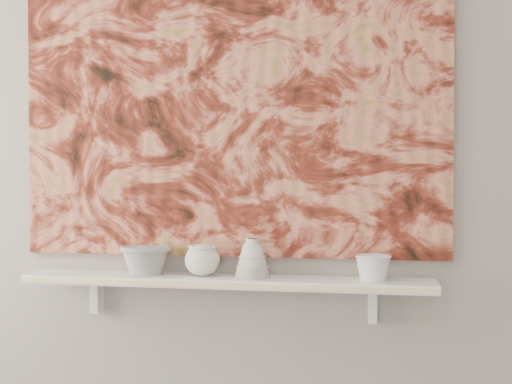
% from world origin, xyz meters
% --- Properties ---
extents(wall_back, '(3.60, 0.00, 3.60)m').
position_xyz_m(wall_back, '(0.00, 1.60, 1.35)').
color(wall_back, gray).
rests_on(wall_back, floor).
extents(shelf, '(1.40, 0.18, 0.03)m').
position_xyz_m(shelf, '(0.00, 1.51, 0.92)').
color(shelf, silver).
rests_on(shelf, wall_back).
extents(shelf_stripe, '(1.40, 0.01, 0.02)m').
position_xyz_m(shelf_stripe, '(0.00, 1.41, 0.92)').
color(shelf_stripe, beige).
rests_on(shelf_stripe, shelf).
extents(bracket_left, '(0.03, 0.06, 0.12)m').
position_xyz_m(bracket_left, '(-0.49, 1.57, 0.84)').
color(bracket_left, silver).
rests_on(bracket_left, wall_back).
extents(bracket_right, '(0.03, 0.06, 0.12)m').
position_xyz_m(bracket_right, '(0.49, 1.57, 0.84)').
color(bracket_right, silver).
rests_on(bracket_right, wall_back).
extents(painting, '(1.50, 0.02, 1.10)m').
position_xyz_m(painting, '(0.00, 1.59, 1.54)').
color(painting, maroon).
rests_on(painting, wall_back).
extents(house_motif, '(0.09, 0.00, 0.08)m').
position_xyz_m(house_motif, '(0.45, 1.57, 1.23)').
color(house_motif, black).
rests_on(house_motif, painting).
extents(bowl_grey, '(0.20, 0.20, 0.10)m').
position_xyz_m(bowl_grey, '(-0.28, 1.51, 0.98)').
color(bowl_grey, gray).
rests_on(bowl_grey, shelf).
extents(cup_cream, '(0.15, 0.15, 0.11)m').
position_xyz_m(cup_cream, '(-0.08, 1.51, 0.98)').
color(cup_cream, silver).
rests_on(cup_cream, shelf).
extents(bell_vessel, '(0.14, 0.14, 0.13)m').
position_xyz_m(bell_vessel, '(0.09, 1.51, 1.00)').
color(bell_vessel, beige).
rests_on(bell_vessel, shelf).
extents(bowl_white, '(0.15, 0.15, 0.08)m').
position_xyz_m(bowl_white, '(0.49, 1.51, 0.97)').
color(bowl_white, silver).
rests_on(bowl_white, shelf).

